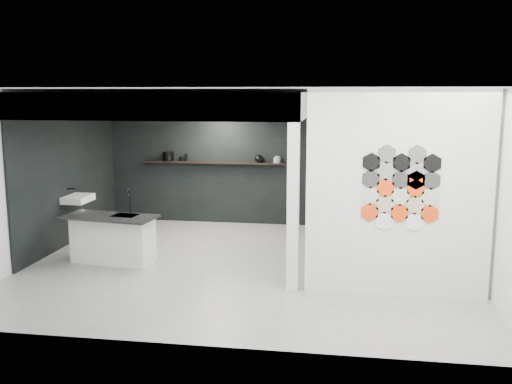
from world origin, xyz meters
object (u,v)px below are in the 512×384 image
object	(u,v)px
partition_panel	(398,194)
kitchen_island	(113,238)
stockpot	(168,156)
kettle	(259,159)
bottle_dark	(186,157)
glass_bowl	(277,160)
glass_vase	(277,159)
utensil_cup	(181,159)
wall_basin	(78,199)

from	to	relation	value
partition_panel	kitchen_island	bearing A→B (deg)	169.29
stockpot	partition_panel	bearing A→B (deg)	-41.28
kitchen_island	kettle	distance (m)	3.74
kitchen_island	bottle_dark	xyz separation A→B (m)	(0.40, 3.03, 0.99)
stockpot	bottle_dark	world-z (taller)	stockpot
kettle	stockpot	bearing A→B (deg)	163.67
partition_panel	glass_bowl	xyz separation A→B (m)	(-2.08, 3.87, -0.03)
partition_panel	kettle	world-z (taller)	partition_panel
kettle	glass_vase	world-z (taller)	kettle
partition_panel	utensil_cup	xyz separation A→B (m)	(-4.13, 3.87, -0.04)
partition_panel	utensil_cup	bearing A→B (deg)	136.90
partition_panel	stockpot	xyz separation A→B (m)	(-4.40, 3.87, 0.01)
stockpot	glass_bowl	xyz separation A→B (m)	(2.32, 0.00, -0.04)
wall_basin	stockpot	world-z (taller)	stockpot
kitchen_island	glass_vase	world-z (taller)	glass_vase
glass_bowl	bottle_dark	xyz separation A→B (m)	(-1.93, 0.00, 0.02)
glass_bowl	glass_vase	bearing A→B (deg)	0.00
wall_basin	kitchen_island	size ratio (longest dim) A/B	0.38
wall_basin	glass_vase	distance (m)	4.01
kitchen_island	glass_bowl	bearing A→B (deg)	59.96
glass_bowl	glass_vase	world-z (taller)	glass_vase
kettle	glass_bowl	distance (m)	0.38
kettle	utensil_cup	distance (m)	1.67
stockpot	kettle	distance (m)	1.94
stockpot	bottle_dark	distance (m)	0.38
kitchen_island	bottle_dark	world-z (taller)	bottle_dark
kitchen_island	glass_bowl	xyz separation A→B (m)	(2.33, 3.03, 0.97)
kettle	bottle_dark	distance (m)	1.56
partition_panel	glass_bowl	world-z (taller)	partition_panel
bottle_dark	utensil_cup	bearing A→B (deg)	180.00
wall_basin	kettle	world-z (taller)	kettle
wall_basin	glass_vase	bearing A→B (deg)	31.35
glass_bowl	glass_vase	xyz separation A→B (m)	(0.01, 0.00, 0.02)
partition_panel	wall_basin	size ratio (longest dim) A/B	4.67
bottle_dark	utensil_cup	distance (m)	0.12
wall_basin	bottle_dark	xyz separation A→B (m)	(1.45, 2.07, 0.55)
glass_bowl	utensil_cup	distance (m)	2.05
partition_panel	wall_basin	xyz separation A→B (m)	(-5.46, 1.80, -0.55)
partition_panel	bottle_dark	bearing A→B (deg)	136.12
bottle_dark	glass_bowl	bearing A→B (deg)	0.00
glass_bowl	kitchen_island	bearing A→B (deg)	-127.62
wall_basin	glass_vase	size ratio (longest dim) A/B	4.34
glass_vase	utensil_cup	size ratio (longest dim) A/B	1.54
partition_panel	kettle	xyz separation A→B (m)	(-2.46, 3.87, -0.00)
partition_panel	glass_vase	bearing A→B (deg)	118.23
stockpot	glass_vase	distance (m)	2.33
partition_panel	stockpot	size ratio (longest dim) A/B	12.32
stockpot	glass_vase	bearing A→B (deg)	0.00
kettle	wall_basin	bearing A→B (deg)	-161.85
kitchen_island	glass_vase	bearing A→B (deg)	59.85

